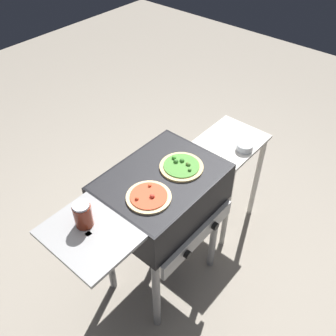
% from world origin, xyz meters
% --- Properties ---
extents(ground_plane, '(8.00, 8.00, 0.00)m').
position_xyz_m(ground_plane, '(0.00, 0.00, 0.00)').
color(ground_plane, gray).
extents(grill, '(0.96, 0.53, 0.90)m').
position_xyz_m(grill, '(-0.01, -0.00, 0.76)').
color(grill, black).
rests_on(grill, ground_plane).
extents(pizza_veggie, '(0.23, 0.23, 0.03)m').
position_xyz_m(pizza_veggie, '(0.11, -0.04, 0.91)').
color(pizza_veggie, '#E0C17F').
rests_on(pizza_veggie, grill).
extents(pizza_pepperoni, '(0.22, 0.22, 0.03)m').
position_xyz_m(pizza_pepperoni, '(-0.16, -0.06, 0.91)').
color(pizza_pepperoni, beige).
rests_on(pizza_pepperoni, grill).
extents(sauce_jar, '(0.08, 0.08, 0.13)m').
position_xyz_m(sauce_jar, '(-0.45, 0.05, 0.96)').
color(sauce_jar, maroon).
rests_on(sauce_jar, grill).
extents(prep_table, '(0.44, 0.36, 0.74)m').
position_xyz_m(prep_table, '(0.66, 0.00, 0.53)').
color(prep_table, beige).
rests_on(prep_table, ground_plane).
extents(topping_bowl_near, '(0.10, 0.10, 0.04)m').
position_xyz_m(topping_bowl_near, '(0.64, -0.12, 0.76)').
color(topping_bowl_near, silver).
rests_on(topping_bowl_near, prep_table).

